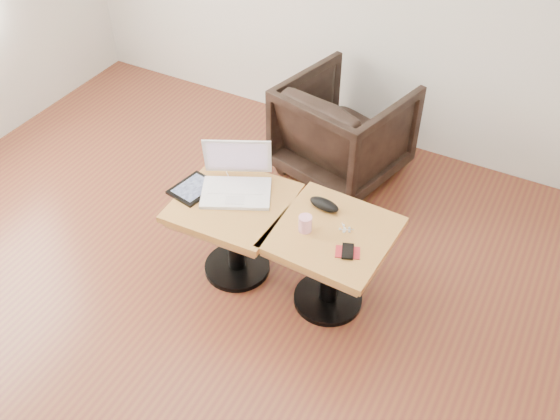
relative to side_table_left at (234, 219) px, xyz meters
The scene contains 11 objects.
room_shell 1.12m from the side_table_left, 90.71° to the right, with size 4.52×4.52×2.71m.
side_table_left is the anchor object (origin of this frame).
side_table_right 0.57m from the side_table_left, ahead, with size 0.61×0.61×0.53m.
laptop 0.21m from the side_table_left, 108.44° to the left, with size 0.47×0.45×0.26m.
tablet 0.27m from the side_table_left, behind, with size 0.23×0.27×0.02m.
charging_adapter 0.33m from the side_table_left, 131.14° to the left, with size 0.04×0.04×0.02m, color white.
glasses_case 0.51m from the side_table_left, 20.61° to the left, with size 0.17×0.08×0.05m, color black.
striped_cup 0.48m from the side_table_left, ahead, with size 0.07×0.07×0.09m, color #F65D95.
earbuds_tangle 0.64m from the side_table_left, ahead, with size 0.07×0.06×0.01m.
phone_on_sleeve 0.71m from the side_table_left, ahead, with size 0.14×0.12×0.01m.
armchair 1.16m from the side_table_left, 82.55° to the left, with size 0.73×0.75×0.68m, color black.
Camera 1 is at (1.43, -1.52, 2.69)m, focal length 40.00 mm.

